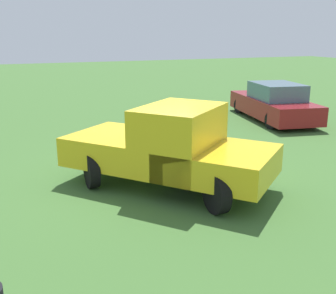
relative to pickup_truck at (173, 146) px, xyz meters
name	(u,v)px	position (x,y,z in m)	size (l,w,h in m)	color
ground_plane	(159,177)	(-0.73, -0.04, -0.94)	(80.00, 80.00, 0.00)	#3D662D
pickup_truck	(173,146)	(0.00, 0.00, 0.00)	(4.74, 4.42, 1.81)	black
sedan_near	(274,103)	(-5.10, 6.51, -0.28)	(4.94, 2.66, 1.45)	black
traffic_cone	(88,141)	(-3.59, -1.09, -0.66)	(0.32, 0.32, 0.55)	orange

